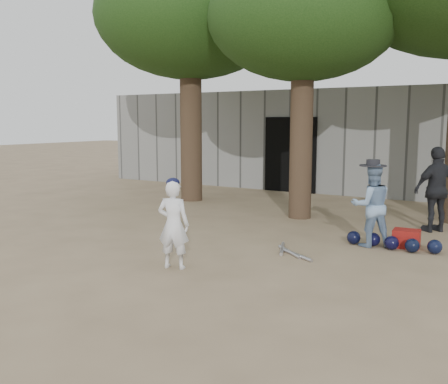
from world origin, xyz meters
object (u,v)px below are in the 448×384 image
Objects in this scene: spectator_blue at (371,205)px; spectator_dark at (437,189)px; red_bag at (406,239)px; boy_player at (173,225)px.

spectator_blue is 1.92m from spectator_dark.
spectator_dark reaches higher than red_bag.
boy_player is 3.00× the size of red_bag.
spectator_dark is 3.84× the size of red_bag.
spectator_dark is 1.69m from red_bag.
red_bag is at bearing -147.36° from boy_player.
boy_player is 3.40m from spectator_blue.
red_bag is (0.54, 0.21, -0.54)m from spectator_blue.
spectator_blue is 3.30× the size of red_bag.
spectator_blue is (2.06, 2.71, 0.06)m from boy_player.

